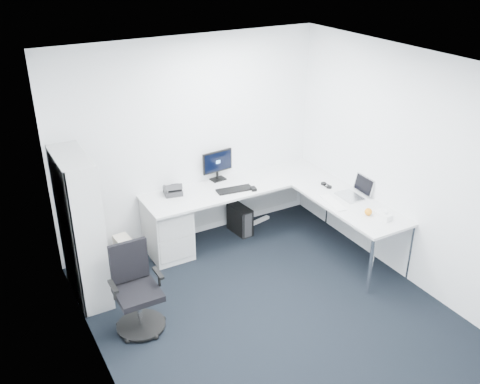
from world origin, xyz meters
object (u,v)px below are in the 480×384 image
bookshelf (81,228)px  task_chair (138,291)px  l_desk (254,221)px  monitor (218,165)px  laptop (350,188)px

bookshelf → task_chair: bearing=-71.0°
task_chair → l_desk: bearing=24.1°
monitor → task_chair: bearing=-144.6°
bookshelf → laptop: size_ratio=4.92×
l_desk → monitor: (-0.19, 0.63, 0.60)m
bookshelf → monitor: 2.07m
bookshelf → task_chair: (0.31, -0.89, -0.38)m
l_desk → task_chair: task_chair is taller
bookshelf → monitor: bearing=16.2°
task_chair → laptop: bearing=3.7°
l_desk → bookshelf: bearing=178.7°
bookshelf → laptop: 3.27m
l_desk → bookshelf: 2.23m
task_chair → monitor: monitor is taller
task_chair → laptop: laptop is taller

